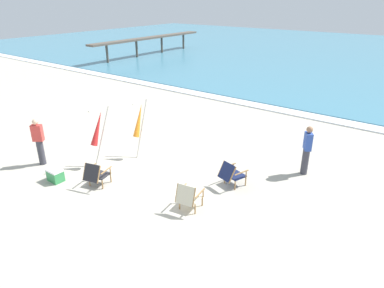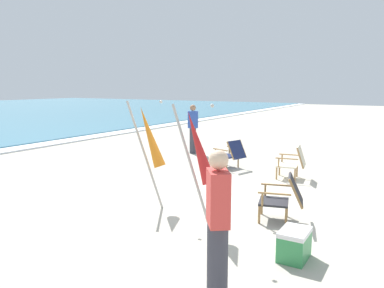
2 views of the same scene
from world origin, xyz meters
name	(u,v)px [view 2 (image 2 of 2)]	position (x,y,z in m)	size (l,w,h in m)	color
ground_plane	(239,200)	(0.00, 0.00, 0.00)	(80.00, 80.00, 0.00)	#B7AF9E
beach_chair_front_right	(294,161)	(2.25, -0.43, 0.43)	(0.67, 0.75, 0.82)	beige
beach_chair_back_left	(284,196)	(-0.71, -1.11, 0.43)	(0.74, 0.85, 0.80)	#28282D
beach_chair_far_center	(231,153)	(2.51, 1.35, 0.42)	(0.77, 0.88, 0.79)	#19234C
umbrella_furled_orange	(150,138)	(-1.22, 1.28, 1.31)	(0.28, 0.82, 2.01)	#B7B2A8
umbrella_furled_red	(198,148)	(-1.77, -0.06, 1.30)	(0.27, 0.84, 2.00)	#B7B2A8
person_near_chairs	(193,129)	(3.98, 3.45, 0.84)	(0.35, 0.39, 1.63)	#383842
person_by_waterline	(218,226)	(-3.43, -1.25, 0.84)	(0.39, 0.36, 1.63)	#383842
cooler_box	(294,244)	(-2.02, -1.66, 0.20)	(0.49, 0.35, 0.40)	#338C4C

